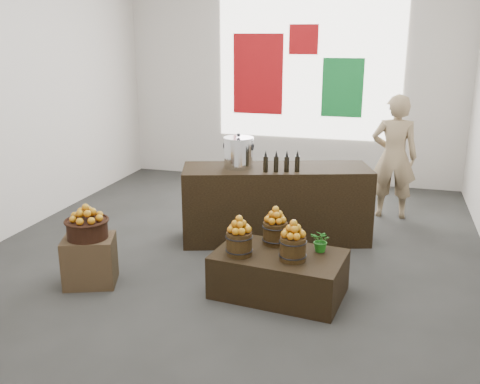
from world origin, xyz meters
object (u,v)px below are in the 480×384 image
(counter, at_px, (276,204))
(shopper, at_px, (394,157))
(wicker_basket, at_px, (87,229))
(stock_pot_left, at_px, (239,153))
(display_table, at_px, (279,274))
(crate, at_px, (90,261))

(counter, distance_m, shopper, 2.01)
(wicker_basket, height_order, stock_pot_left, stock_pot_left)
(wicker_basket, xyz_separation_m, shopper, (3.05, 3.19, 0.27))
(display_table, height_order, shopper, shopper)
(crate, height_order, counter, counter)
(display_table, height_order, stock_pot_left, stock_pot_left)
(display_table, xyz_separation_m, shopper, (1.06, 2.87, 0.67))
(crate, distance_m, counter, 2.45)
(crate, bearing_deg, display_table, 9.07)
(wicker_basket, relative_size, shopper, 0.23)
(stock_pot_left, height_order, shopper, shopper)
(crate, distance_m, stock_pot_left, 2.23)
(crate, bearing_deg, stock_pot_left, 55.35)
(crate, distance_m, display_table, 2.01)
(crate, bearing_deg, counter, 48.42)
(crate, bearing_deg, shopper, 46.30)
(wicker_basket, bearing_deg, shopper, 46.30)
(counter, relative_size, shopper, 1.32)
(shopper, bearing_deg, wicker_basket, 44.83)
(stock_pot_left, distance_m, shopper, 2.42)
(counter, xyz_separation_m, shopper, (1.42, 1.36, 0.41))
(display_table, distance_m, counter, 1.58)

